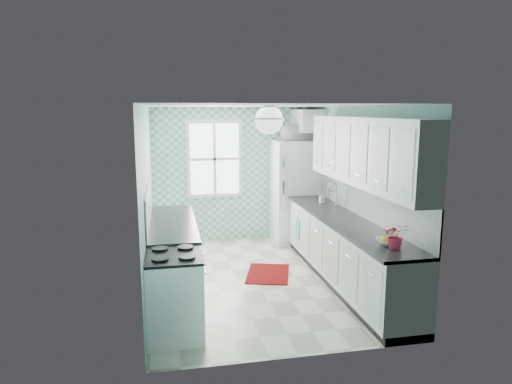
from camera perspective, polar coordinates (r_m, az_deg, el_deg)
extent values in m
cube|color=beige|center=(6.82, 0.00, -10.87)|extent=(3.00, 4.40, 0.02)
cube|color=white|center=(6.36, 0.00, 10.83)|extent=(3.00, 4.40, 0.02)
cube|color=#6EAFA7|center=(8.62, -2.90, 2.25)|extent=(3.00, 0.02, 2.50)
cube|color=#6EAFA7|center=(4.38, 5.73, -5.61)|extent=(3.00, 0.02, 2.50)
cube|color=#6EAFA7|center=(6.35, -13.47, -0.88)|extent=(0.02, 4.40, 2.50)
cube|color=#6EAFA7|center=(6.92, 12.35, 0.06)|extent=(0.02, 4.40, 2.50)
cube|color=#66BAA1|center=(8.60, -2.87, 2.23)|extent=(3.00, 0.01, 2.50)
cube|color=white|center=(8.50, -5.21, 4.14)|extent=(1.04, 0.05, 1.44)
cube|color=white|center=(8.48, -5.19, 4.13)|extent=(0.90, 0.02, 1.30)
cube|color=white|center=(6.57, 13.55, -1.02)|extent=(0.02, 3.60, 0.51)
cube|color=white|center=(6.29, -13.27, -1.49)|extent=(0.02, 2.15, 0.51)
cube|color=white|center=(6.23, 13.30, 4.95)|extent=(0.33, 3.20, 0.90)
cube|color=white|center=(8.46, 6.28, 8.85)|extent=(0.40, 0.74, 0.40)
cylinder|color=silver|center=(5.58, 1.65, 10.61)|extent=(0.14, 0.14, 0.04)
cylinder|color=silver|center=(5.58, 1.65, 9.89)|extent=(0.02, 0.02, 0.12)
sphere|color=white|center=(5.58, 1.64, 8.96)|extent=(0.34, 0.34, 0.34)
cube|color=white|center=(6.64, 11.00, -7.45)|extent=(0.60, 3.60, 0.90)
cube|color=black|center=(6.51, 11.02, -3.51)|extent=(0.63, 3.60, 0.04)
cube|color=white|center=(6.47, -10.43, -7.88)|extent=(0.60, 2.15, 0.90)
cube|color=black|center=(6.35, -10.43, -3.83)|extent=(0.63, 2.15, 0.04)
cube|color=silver|center=(8.51, 4.95, 0.06)|extent=(0.83, 0.78, 1.90)
cube|color=silver|center=(8.07, 5.78, 2.63)|extent=(0.81, 0.01, 0.02)
cube|color=silver|center=(7.93, 3.47, 4.19)|extent=(0.03, 0.03, 0.30)
cube|color=silver|center=(8.03, 3.42, -0.53)|extent=(0.03, 0.03, 0.54)
cube|color=white|center=(5.17, -10.14, -12.49)|extent=(0.59, 0.75, 0.89)
cube|color=black|center=(5.02, -10.30, -7.80)|extent=(0.59, 0.75, 0.03)
cube|color=black|center=(5.16, -6.75, -11.78)|extent=(0.01, 0.49, 0.30)
cube|color=silver|center=(7.21, 8.80, -2.09)|extent=(0.44, 0.37, 0.12)
cylinder|color=silver|center=(7.23, 10.01, -0.48)|extent=(0.02, 0.02, 0.30)
torus|color=silver|center=(7.18, 9.60, 0.99)|extent=(0.16, 0.02, 0.16)
cube|color=maroon|center=(6.99, 1.52, -10.16)|extent=(0.84, 1.01, 0.01)
cube|color=#60B4B3|center=(7.69, 5.22, -4.62)|extent=(0.07, 0.22, 0.33)
imported|color=silver|center=(5.39, 16.30, -5.99)|extent=(0.33, 0.33, 0.07)
imported|color=#C11006|center=(5.24, 17.10, -5.26)|extent=(0.31, 0.28, 0.29)
imported|color=#9BAFBA|center=(7.54, 8.25, -0.74)|extent=(0.08, 0.08, 0.17)
imported|color=silver|center=(8.38, 5.07, 7.40)|extent=(0.52, 0.37, 0.28)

